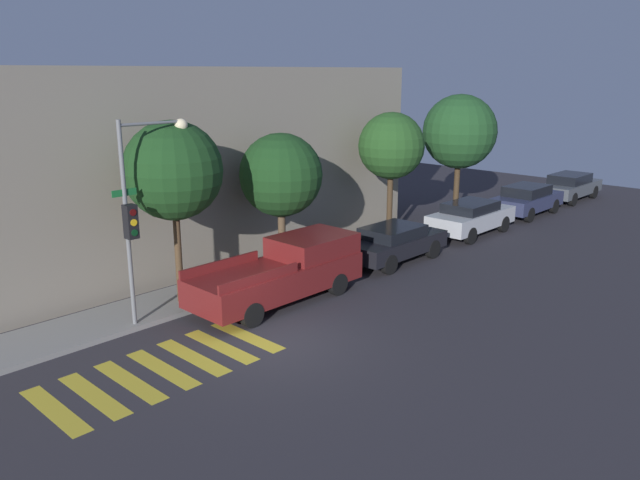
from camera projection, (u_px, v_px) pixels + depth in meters
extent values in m
plane|color=#2D2B30|center=(274.00, 342.00, 16.26)|extent=(60.00, 60.00, 0.00)
cube|color=gray|center=(180.00, 300.00, 19.09)|extent=(26.00, 2.16, 0.14)
cube|color=gray|center=(98.00, 173.00, 21.19)|extent=(26.00, 6.00, 6.98)
cube|color=gold|center=(55.00, 410.00, 13.00)|extent=(0.45, 2.60, 0.00)
cube|color=gold|center=(94.00, 395.00, 13.61)|extent=(0.45, 2.60, 0.00)
cube|color=gold|center=(130.00, 381.00, 14.21)|extent=(0.45, 2.60, 0.00)
cube|color=gold|center=(162.00, 369.00, 14.81)|extent=(0.45, 2.60, 0.00)
cube|color=gold|center=(193.00, 357.00, 15.42)|extent=(0.45, 2.60, 0.00)
cube|color=gold|center=(221.00, 346.00, 16.02)|extent=(0.45, 2.60, 0.00)
cube|color=gold|center=(247.00, 336.00, 16.62)|extent=(0.45, 2.60, 0.00)
cylinder|color=slate|center=(127.00, 228.00, 16.42)|extent=(0.12, 0.12, 5.66)
cube|color=black|center=(131.00, 222.00, 16.22)|extent=(0.30, 0.30, 0.90)
cylinder|color=#4C0C0C|center=(133.00, 212.00, 16.05)|extent=(0.18, 0.02, 0.18)
cylinder|color=yellow|center=(134.00, 223.00, 16.12)|extent=(0.18, 0.02, 0.18)
cylinder|color=#0C3819|center=(135.00, 233.00, 16.19)|extent=(0.18, 0.02, 0.18)
cube|color=#19662D|center=(124.00, 193.00, 16.17)|extent=(0.70, 0.02, 0.18)
cylinder|color=slate|center=(151.00, 123.00, 16.37)|extent=(1.86, 0.08, 0.08)
sphere|color=#F9E5B2|center=(181.00, 125.00, 17.04)|extent=(0.36, 0.36, 0.36)
cube|color=maroon|center=(277.00, 278.00, 18.88)|extent=(5.68, 2.00, 0.83)
cube|color=maroon|center=(313.00, 245.00, 19.78)|extent=(2.56, 1.84, 0.65)
cube|color=maroon|center=(220.00, 265.00, 18.33)|extent=(2.84, 0.08, 0.28)
cube|color=maroon|center=(260.00, 278.00, 17.16)|extent=(2.84, 0.08, 0.28)
cylinder|color=black|center=(297.00, 272.00, 20.83)|extent=(0.71, 0.22, 0.71)
cylinder|color=black|center=(338.00, 284.00, 19.61)|extent=(0.71, 0.22, 0.71)
cylinder|color=black|center=(212.00, 299.00, 18.37)|extent=(0.71, 0.22, 0.71)
cylinder|color=black|center=(252.00, 315.00, 17.15)|extent=(0.71, 0.22, 0.71)
cube|color=black|center=(394.00, 244.00, 23.01)|extent=(4.33, 1.80, 0.60)
cube|color=black|center=(393.00, 232.00, 22.80)|extent=(2.25, 1.59, 0.41)
cylinder|color=black|center=(398.00, 241.00, 24.56)|extent=(0.71, 0.22, 0.71)
cylinder|color=black|center=(433.00, 249.00, 23.48)|extent=(0.71, 0.22, 0.71)
cylinder|color=black|center=(354.00, 255.00, 22.69)|extent=(0.71, 0.22, 0.71)
cylinder|color=black|center=(389.00, 264.00, 21.61)|extent=(0.71, 0.22, 0.71)
cube|color=#B7BABF|center=(471.00, 219.00, 26.80)|extent=(4.49, 1.80, 0.69)
cube|color=black|center=(471.00, 207.00, 26.58)|extent=(2.34, 1.59, 0.41)
cylinder|color=black|center=(471.00, 218.00, 28.40)|extent=(0.71, 0.22, 0.71)
cylinder|color=black|center=(504.00, 224.00, 27.32)|extent=(0.71, 0.22, 0.71)
cylinder|color=black|center=(437.00, 229.00, 26.46)|extent=(0.71, 0.22, 0.71)
cylinder|color=black|center=(470.00, 236.00, 25.37)|extent=(0.71, 0.22, 0.71)
cube|color=#2D3351|center=(527.00, 201.00, 30.45)|extent=(4.34, 1.81, 0.65)
cube|color=black|center=(527.00, 190.00, 30.23)|extent=(2.26, 1.59, 0.47)
cylinder|color=black|center=(523.00, 202.00, 32.02)|extent=(0.71, 0.22, 0.71)
cylinder|color=black|center=(554.00, 206.00, 30.93)|extent=(0.71, 0.22, 0.71)
cylinder|color=black|center=(498.00, 210.00, 30.14)|extent=(0.71, 0.22, 0.71)
cylinder|color=black|center=(529.00, 215.00, 29.06)|extent=(0.71, 0.22, 0.71)
cube|color=#4C5156|center=(570.00, 188.00, 34.02)|extent=(4.59, 1.77, 0.61)
cube|color=black|center=(570.00, 178.00, 33.80)|extent=(2.38, 1.56, 0.49)
cylinder|color=black|center=(566.00, 188.00, 35.62)|extent=(0.71, 0.22, 0.71)
cylinder|color=black|center=(594.00, 192.00, 34.56)|extent=(0.71, 0.22, 0.71)
cylinder|color=black|center=(544.00, 195.00, 33.64)|extent=(0.71, 0.22, 0.71)
cylinder|color=black|center=(573.00, 199.00, 32.58)|extent=(0.71, 0.22, 0.71)
cylinder|color=#4C3823|center=(179.00, 257.00, 18.46)|extent=(0.21, 0.21, 3.02)
sphere|color=#193D19|center=(173.00, 170.00, 17.79)|extent=(2.87, 2.87, 2.87)
cylinder|color=brown|center=(282.00, 240.00, 21.46)|extent=(0.26, 0.26, 2.42)
sphere|color=#193D19|center=(281.00, 175.00, 20.86)|extent=(2.81, 2.81, 2.81)
cylinder|color=#42301E|center=(390.00, 206.00, 25.60)|extent=(0.24, 0.24, 2.95)
sphere|color=#234C1E|center=(391.00, 146.00, 24.95)|extent=(2.67, 2.67, 2.67)
cylinder|color=#42301E|center=(456.00, 190.00, 29.16)|extent=(0.26, 0.26, 2.90)
sphere|color=#1E4721|center=(460.00, 132.00, 28.45)|extent=(3.37, 3.37, 3.37)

